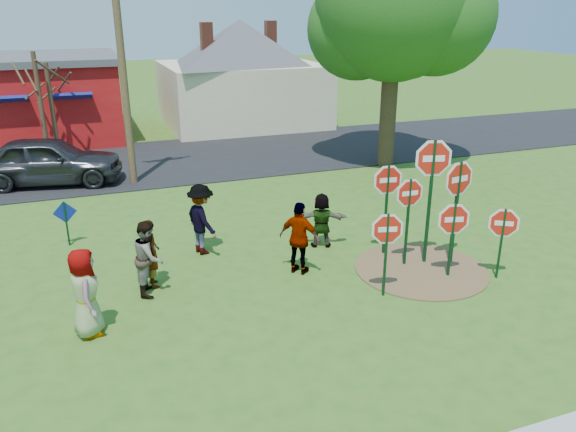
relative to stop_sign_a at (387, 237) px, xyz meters
name	(u,v)px	position (x,y,z in m)	size (l,w,h in m)	color
ground	(231,282)	(-3.00, 1.80, -1.41)	(120.00, 120.00, 0.00)	#2F5D1A
road	(158,161)	(-3.00, 13.30, -1.39)	(120.00, 7.50, 0.04)	black
dirt_patch	(421,269)	(1.50, 0.80, -1.39)	(3.20, 3.20, 0.03)	brown
red_building	(16,98)	(-8.50, 19.80, 0.56)	(9.40, 7.69, 3.90)	#9F0F11
cream_house	(241,69)	(2.50, 19.80, 1.52)	(9.40, 9.40, 6.50)	beige
stop_sign_a	(387,237)	(0.00, 0.00, 0.00)	(0.91, 0.26, 2.05)	#0E341A
stop_sign_b	(387,188)	(1.11, 1.96, 0.39)	(1.00, 0.16, 2.50)	#0E341A
stop_sign_c	(432,173)	(1.81, 1.14, 0.90)	(1.16, 0.33, 3.28)	#0E341A
stop_sign_d	(458,187)	(2.43, 0.93, 0.56)	(1.14, 0.20, 2.75)	#0E341A
stop_sign_e	(453,225)	(1.91, 0.29, -0.10)	(0.98, 0.29, 1.95)	#0E341A
stop_sign_f	(503,227)	(2.94, -0.18, -0.13)	(0.79, 0.52, 1.85)	#0E341A
stop_sign_g	(409,202)	(1.27, 1.20, 0.23)	(0.94, 0.07, 2.34)	#0E341A
blue_diamond_d	(66,218)	(-6.50, 5.40, -0.64)	(0.61, 0.08, 1.24)	#0E341A
person_a	(85,293)	(-6.15, 0.63, -0.51)	(0.88, 0.57, 1.79)	#465E97
person_b	(151,253)	(-4.70, 2.26, -0.60)	(0.59, 0.38, 1.61)	#207672
person_c	(149,257)	(-4.78, 1.97, -0.56)	(0.82, 0.64, 1.69)	brown
person_d	(201,219)	(-3.24, 3.67, -0.48)	(1.19, 0.69, 1.85)	#303135
person_e	(300,238)	(-1.32, 1.70, -0.52)	(1.04, 0.43, 1.78)	#503062
person_f	(321,220)	(-0.20, 2.98, -0.67)	(1.37, 0.44, 1.47)	#1A482D
suv	(48,161)	(-7.06, 11.43, -0.52)	(2.01, 5.00, 1.70)	#2E2E33
utility_pole	(122,59)	(-4.27, 10.56, 2.95)	(2.02, 0.34, 8.28)	#4C3823
leafy_tree	(398,9)	(5.65, 9.57, 4.51)	(6.47, 5.90, 9.20)	#382819
bare_tree_east	(39,92)	(-7.21, 14.85, 1.44)	(1.80, 1.80, 4.40)	#382819
bare_tree_extra	(51,97)	(-6.84, 15.43, 1.12)	(1.80, 1.80, 3.91)	#382819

